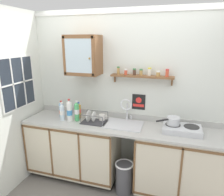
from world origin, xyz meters
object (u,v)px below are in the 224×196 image
at_px(wall_cabinet, 83,55).
at_px(bottle_juice_amber_1, 79,111).
at_px(hot_plate_stove, 182,129).
at_px(warning_sign, 139,102).
at_px(bottle_water_clear_4, 62,112).
at_px(dish_rack, 94,120).
at_px(trash_bin, 124,177).
at_px(sink, 124,125).
at_px(mug, 102,118).
at_px(bottle_water_blue_3, 61,110).
at_px(saucepan, 173,121).
at_px(bottle_opaque_white_0, 69,111).
at_px(bottle_soda_green_2, 77,111).

bearing_deg(wall_cabinet, bottle_juice_amber_1, -163.25).
distance_m(hot_plate_stove, warning_sign, 0.70).
bearing_deg(warning_sign, bottle_water_clear_4, -161.98).
distance_m(dish_rack, warning_sign, 0.69).
bearing_deg(bottle_water_clear_4, wall_cabinet, 33.23).
relative_size(dish_rack, trash_bin, 0.77).
relative_size(sink, bottle_juice_amber_1, 2.11).
bearing_deg(mug, bottle_water_blue_3, -176.37).
relative_size(bottle_juice_amber_1, warning_sign, 1.10).
bearing_deg(bottle_water_blue_3, saucepan, 0.28).
height_order(sink, bottle_opaque_white_0, sink).
relative_size(bottle_opaque_white_0, wall_cabinet, 0.60).
bearing_deg(bottle_water_blue_3, trash_bin, -11.42).
bearing_deg(bottle_opaque_white_0, mug, 17.53).
distance_m(bottle_water_clear_4, wall_cabinet, 0.87).
bearing_deg(bottle_opaque_white_0, bottle_water_blue_3, 152.55).
bearing_deg(bottle_opaque_white_0, sink, 7.08).
xyz_separation_m(dish_rack, trash_bin, (0.50, -0.15, -0.73)).
xyz_separation_m(sink, bottle_soda_green_2, (-0.68, -0.06, 0.15)).
relative_size(sink, saucepan, 1.77).
height_order(bottle_soda_green_2, bottle_water_blue_3, bottle_soda_green_2).
bearing_deg(bottle_water_blue_3, dish_rack, -5.79).
height_order(bottle_opaque_white_0, bottle_soda_green_2, bottle_opaque_white_0).
relative_size(bottle_water_clear_4, trash_bin, 0.58).
bearing_deg(bottle_water_clear_4, bottle_soda_green_2, 10.77).
bearing_deg(trash_bin, bottle_juice_amber_1, 161.49).
distance_m(warning_sign, trash_bin, 1.06).
relative_size(hot_plate_stove, warning_sign, 2.12).
bearing_deg(bottle_opaque_white_0, saucepan, 4.35).
bearing_deg(wall_cabinet, sink, -7.57).
height_order(hot_plate_stove, dish_rack, dish_rack).
bearing_deg(saucepan, bottle_water_blue_3, -179.72).
xyz_separation_m(wall_cabinet, warning_sign, (0.77, 0.16, -0.66)).
distance_m(bottle_juice_amber_1, warning_sign, 0.90).
bearing_deg(bottle_soda_green_2, bottle_water_clear_4, -169.23).
distance_m(sink, bottle_water_blue_3, 0.98).
height_order(bottle_opaque_white_0, bottle_juice_amber_1, bottle_opaque_white_0).
height_order(saucepan, bottle_water_clear_4, bottle_water_clear_4).
distance_m(hot_plate_stove, bottle_water_clear_4, 1.66).
distance_m(dish_rack, wall_cabinet, 0.92).
distance_m(bottle_opaque_white_0, trash_bin, 1.20).
height_order(mug, warning_sign, warning_sign).
relative_size(bottle_soda_green_2, dish_rack, 0.85).
xyz_separation_m(mug, wall_cabinet, (-0.28, 0.04, 0.88)).
height_order(dish_rack, wall_cabinet, wall_cabinet).
bearing_deg(bottle_water_clear_4, saucepan, 4.28).
distance_m(sink, wall_cabinet, 1.12).
bearing_deg(wall_cabinet, bottle_water_blue_3, -167.74).
distance_m(sink, bottle_soda_green_2, 0.70).
distance_m(bottle_opaque_white_0, bottle_soda_green_2, 0.10).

